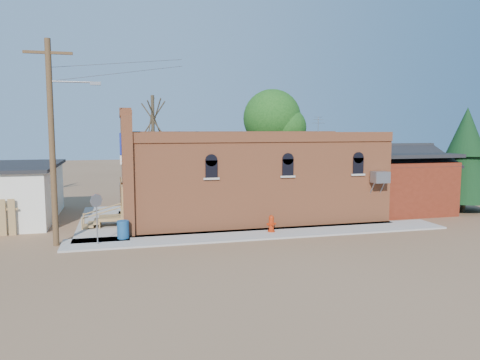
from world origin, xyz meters
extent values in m
plane|color=brown|center=(0.00, 0.00, 0.00)|extent=(120.00, 120.00, 0.00)
cube|color=#9E9991|center=(1.50, 0.90, 0.04)|extent=(19.00, 2.20, 0.08)
cube|color=#9E9991|center=(-6.30, 6.00, 0.04)|extent=(2.60, 10.00, 0.08)
cube|color=#C2663B|center=(2.00, 5.50, 2.25)|extent=(14.00, 7.00, 4.50)
cube|color=black|center=(2.00, 5.50, 4.55)|extent=(13.80, 6.80, 0.12)
cube|color=#C2663B|center=(-5.00, 5.50, 2.90)|extent=(0.50, 7.40, 5.80)
cube|color=navy|center=(-5.30, 4.30, 4.00)|extent=(0.08, 1.10, 1.56)
cube|color=gray|center=(8.10, 1.55, 2.60)|extent=(0.85, 0.65, 0.60)
cube|color=#5D1E0F|center=(11.50, 5.50, 1.60)|extent=(5.00, 6.00, 3.20)
cylinder|color=#4D321F|center=(-8.20, 1.20, 4.50)|extent=(0.26, 0.26, 9.00)
cube|color=#4D321F|center=(-8.20, 1.20, 8.40)|extent=(2.00, 0.12, 0.12)
cylinder|color=gray|center=(-7.30, 1.20, 7.20)|extent=(1.80, 0.08, 0.08)
cube|color=gray|center=(-6.30, 1.20, 7.15)|extent=(0.45, 0.22, 0.14)
cylinder|color=#4C3D2B|center=(-3.00, 13.00, 3.75)|extent=(0.24, 0.24, 7.50)
cylinder|color=#4C3D2B|center=(6.00, 13.50, 3.15)|extent=(0.28, 0.28, 6.30)
sphere|color=#174413|center=(6.00, 13.50, 5.95)|extent=(4.40, 4.40, 4.40)
cylinder|color=#4C3D2B|center=(15.50, 4.00, 0.60)|extent=(0.30, 0.30, 1.20)
cone|color=black|center=(15.50, 4.00, 3.40)|extent=(3.60, 3.60, 5.50)
cone|color=black|center=(15.50, 4.00, 5.00)|extent=(2.41, 2.41, 3.00)
cylinder|color=#A82609|center=(1.84, 1.09, 0.11)|extent=(0.48, 0.48, 0.07)
cylinder|color=#A82609|center=(1.84, 1.09, 0.46)|extent=(0.33, 0.33, 0.63)
sphere|color=#A82609|center=(1.84, 1.09, 0.79)|extent=(0.25, 0.25, 0.25)
cylinder|color=#A82609|center=(1.84, 0.93, 0.47)|extent=(0.16, 0.17, 0.11)
cylinder|color=#A82609|center=(1.68, 1.09, 0.47)|extent=(0.17, 0.16, 0.11)
cylinder|color=#A82609|center=(2.00, 1.09, 0.47)|extent=(0.17, 0.16, 0.11)
cylinder|color=gray|center=(-6.41, 0.68, 1.10)|extent=(0.07, 0.07, 2.04)
cylinder|color=gray|center=(-6.41, 0.67, 2.03)|extent=(0.52, 0.38, 0.61)
cylinder|color=red|center=(-6.41, 0.70, 2.03)|extent=(0.52, 0.38, 0.61)
cylinder|color=navy|center=(-5.30, 1.50, 0.50)|extent=(0.70, 0.70, 0.83)
camera|label=1|loc=(-5.42, -20.57, 5.19)|focal=35.00mm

